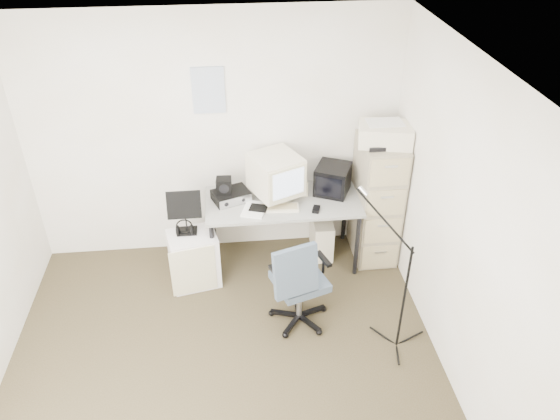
{
  "coord_description": "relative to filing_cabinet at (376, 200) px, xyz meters",
  "views": [
    {
      "loc": [
        0.13,
        -3.01,
        3.58
      ],
      "look_at": [
        0.55,
        0.95,
        0.95
      ],
      "focal_mm": 35.0,
      "sensor_mm": 36.0,
      "label": 1
    }
  ],
  "objects": [
    {
      "name": "headphones",
      "position": [
        -1.9,
        -0.25,
        -0.04
      ],
      "size": [
        0.2,
        0.2,
        0.03
      ],
      "primitive_type": "torus",
      "rotation": [
        0.0,
        0.0,
        0.19
      ],
      "color": "black",
      "rests_on": "side_cart"
    },
    {
      "name": "papers",
      "position": [
        -1.24,
        -0.18,
        0.09
      ],
      "size": [
        0.28,
        0.33,
        0.02
      ],
      "primitive_type": "cube",
      "rotation": [
        0.0,
        0.0,
        -0.3
      ],
      "color": "white",
      "rests_on": "desk"
    },
    {
      "name": "crt_monitor",
      "position": [
        -1.01,
        0.01,
        0.31
      ],
      "size": [
        0.57,
        0.58,
        0.46
      ],
      "primitive_type": "cube",
      "rotation": [
        0.0,
        0.0,
        0.44
      ],
      "color": "white",
      "rests_on": "desk"
    },
    {
      "name": "printer",
      "position": [
        0.0,
        -0.04,
        0.74
      ],
      "size": [
        0.55,
        0.43,
        0.19
      ],
      "primitive_type": "cube",
      "rotation": [
        0.0,
        0.0,
        -0.22
      ],
      "color": "white",
      "rests_on": "filing_cabinet"
    },
    {
      "name": "ceiling",
      "position": [
        -1.58,
        -1.48,
        1.85
      ],
      "size": [
        3.6,
        3.6,
        0.01
      ],
      "primitive_type": "cube",
      "color": "white",
      "rests_on": "ground"
    },
    {
      "name": "side_cart",
      "position": [
        -1.84,
        -0.28,
        -0.37
      ],
      "size": [
        0.51,
        0.44,
        0.56
      ],
      "primitive_type": "cube",
      "rotation": [
        0.0,
        0.0,
        0.21
      ],
      "color": "silver",
      "rests_on": "floor"
    },
    {
      "name": "wall_calendar",
      "position": [
        -1.6,
        0.31,
        1.1
      ],
      "size": [
        0.3,
        0.02,
        0.44
      ],
      "primitive_type": "cube",
      "color": "white",
      "rests_on": "wall_back"
    },
    {
      "name": "wall_right",
      "position": [
        0.22,
        -1.48,
        0.6
      ],
      "size": [
        0.02,
        3.6,
        2.5
      ],
      "primitive_type": "cube",
      "color": "white",
      "rests_on": "ground"
    },
    {
      "name": "keyboard",
      "position": [
        -1.02,
        -0.18,
        0.09
      ],
      "size": [
        0.41,
        0.17,
        0.02
      ],
      "primitive_type": "cube",
      "rotation": [
        0.0,
        0.0,
        -0.06
      ],
      "color": "white",
      "rests_on": "desk"
    },
    {
      "name": "desk",
      "position": [
        -0.95,
        -0.03,
        -0.29
      ],
      "size": [
        1.5,
        0.7,
        0.73
      ],
      "primitive_type": "cube",
      "color": "#979797",
      "rests_on": "floor"
    },
    {
      "name": "mic_stand",
      "position": [
        -0.1,
        -1.31,
        0.04
      ],
      "size": [
        0.03,
        0.03,
        1.38
      ],
      "primitive_type": "cylinder",
      "rotation": [
        0.0,
        0.0,
        2.27
      ],
      "color": "black",
      "rests_on": "floor"
    },
    {
      "name": "mouse",
      "position": [
        -0.66,
        -0.25,
        0.1
      ],
      "size": [
        0.09,
        0.12,
        0.03
      ],
      "primitive_type": "cube",
      "rotation": [
        0.0,
        0.0,
        -0.33
      ],
      "color": "black",
      "rests_on": "desk"
    },
    {
      "name": "floor",
      "position": [
        -1.58,
        -1.48,
        -0.66
      ],
      "size": [
        3.6,
        3.6,
        0.01
      ],
      "primitive_type": "cube",
      "color": "#372E19",
      "rests_on": "ground"
    },
    {
      "name": "crt_tv",
      "position": [
        -0.44,
        0.09,
        0.22
      ],
      "size": [
        0.42,
        0.43,
        0.28
      ],
      "primitive_type": "cube",
      "rotation": [
        0.0,
        0.0,
        -0.43
      ],
      "color": "black",
      "rests_on": "desk"
    },
    {
      "name": "music_stand",
      "position": [
        -1.88,
        -0.22,
        0.14
      ],
      "size": [
        0.32,
        0.19,
        0.46
      ],
      "primitive_type": "cube",
      "rotation": [
        0.0,
        0.0,
        -0.08
      ],
      "color": "black",
      "rests_on": "side_cart"
    },
    {
      "name": "radio_speaker",
      "position": [
        -1.51,
        0.03,
        0.25
      ],
      "size": [
        0.15,
        0.14,
        0.14
      ],
      "primitive_type": "cube",
      "rotation": [
        0.0,
        0.0,
        -0.07
      ],
      "color": "black",
      "rests_on": "radio_receiver"
    },
    {
      "name": "desk_speaker",
      "position": [
        -0.74,
        0.05,
        0.16
      ],
      "size": [
        0.09,
        0.09,
        0.15
      ],
      "primitive_type": "cube",
      "rotation": [
        0.0,
        0.0,
        0.09
      ],
      "color": "beige",
      "rests_on": "desk"
    },
    {
      "name": "office_chair",
      "position": [
        -0.9,
        -0.92,
        -0.18
      ],
      "size": [
        0.69,
        0.69,
        0.95
      ],
      "primitive_type": "cube",
      "rotation": [
        0.0,
        0.0,
        0.33
      ],
      "color": "#475465",
      "rests_on": "floor"
    },
    {
      "name": "radio_receiver",
      "position": [
        -1.45,
        0.03,
        0.13
      ],
      "size": [
        0.4,
        0.35,
        0.1
      ],
      "primitive_type": "cube",
      "rotation": [
        0.0,
        0.0,
        0.36
      ],
      "color": "black",
      "rests_on": "desk"
    },
    {
      "name": "filing_cabinet",
      "position": [
        0.0,
        0.0,
        0.0
      ],
      "size": [
        0.4,
        0.6,
        1.3
      ],
      "primitive_type": "cube",
      "color": "tan",
      "rests_on": "floor"
    },
    {
      "name": "wall_back",
      "position": [
        -1.58,
        0.32,
        0.6
      ],
      "size": [
        3.6,
        0.02,
        2.5
      ],
      "primitive_type": "cube",
      "color": "white",
      "rests_on": "ground"
    },
    {
      "name": "pc_tower",
      "position": [
        -0.53,
        0.07,
        -0.45
      ],
      "size": [
        0.21,
        0.44,
        0.41
      ],
      "primitive_type": "cube",
      "rotation": [
        0.0,
        0.0,
        -0.03
      ],
      "color": "white",
      "rests_on": "floor"
    }
  ]
}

